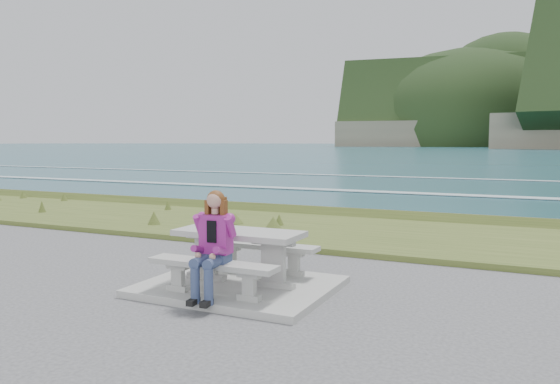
% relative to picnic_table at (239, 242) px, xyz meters
% --- Properties ---
extents(concrete_slab, '(2.60, 2.10, 0.10)m').
position_rel_picnic_table_xyz_m(concrete_slab, '(-0.00, 0.00, -0.63)').
color(concrete_slab, '#9D9D98').
rests_on(concrete_slab, ground).
extents(picnic_table, '(1.80, 0.75, 0.75)m').
position_rel_picnic_table_xyz_m(picnic_table, '(0.00, 0.00, 0.00)').
color(picnic_table, '#9D9D98').
rests_on(picnic_table, concrete_slab).
extents(bench_landward, '(1.80, 0.35, 0.45)m').
position_rel_picnic_table_xyz_m(bench_landward, '(0.00, -0.70, -0.23)').
color(bench_landward, '#9D9D98').
rests_on(bench_landward, concrete_slab).
extents(bench_seaward, '(1.80, 0.35, 0.45)m').
position_rel_picnic_table_xyz_m(bench_seaward, '(0.00, 0.70, -0.23)').
color(bench_seaward, '#9D9D98').
rests_on(bench_seaward, concrete_slab).
extents(grass_verge, '(160.00, 4.50, 0.22)m').
position_rel_picnic_table_xyz_m(grass_verge, '(-0.00, 5.00, -0.68)').
color(grass_verge, '#384C1C').
rests_on(grass_verge, ground).
extents(shore_drop, '(160.00, 0.80, 2.20)m').
position_rel_picnic_table_xyz_m(shore_drop, '(-0.00, 7.90, -0.68)').
color(shore_drop, '#665D4C').
rests_on(shore_drop, ground).
extents(ocean, '(1600.00, 1600.00, 0.09)m').
position_rel_picnic_table_xyz_m(ocean, '(-0.00, 25.09, -2.42)').
color(ocean, '#21515E').
rests_on(ocean, ground).
extents(seated_woman, '(0.42, 0.69, 1.37)m').
position_rel_picnic_table_xyz_m(seated_woman, '(0.06, -0.83, -0.08)').
color(seated_woman, navy).
rests_on(seated_woman, concrete_slab).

